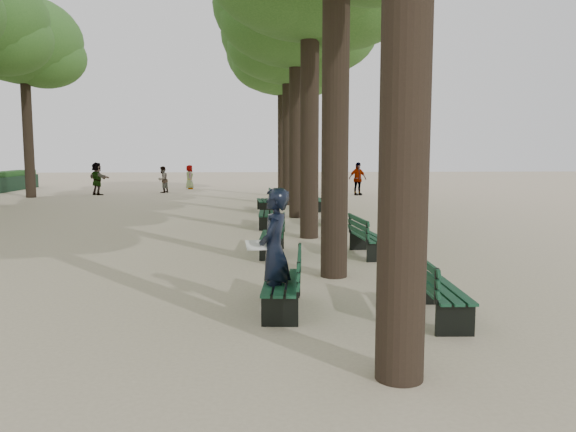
{
  "coord_description": "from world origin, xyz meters",
  "views": [
    {
      "loc": [
        -0.04,
        -7.73,
        2.43
      ],
      "look_at": [
        0.6,
        3.0,
        1.2
      ],
      "focal_mm": 35.0,
      "sensor_mm": 36.0,
      "label": 1
    }
  ],
  "objects": [
    {
      "name": "pedestrian_e",
      "position": [
        -8.93,
        24.57,
        0.92
      ],
      "size": [
        1.51,
        1.43,
        1.85
      ],
      "primitive_type": "imported",
      "rotation": [
        0.0,
        0.0,
        2.4
      ],
      "color": "#262628",
      "rests_on": "ground"
    },
    {
      "name": "tree_far_5",
      "position": [
        -12.0,
        23.0,
        8.14
      ],
      "size": [
        6.0,
        6.0,
        10.45
      ],
      "color": "#33261C",
      "rests_on": "ground"
    },
    {
      "name": "pedestrian_b",
      "position": [
        5.07,
        27.22,
        0.91
      ],
      "size": [
        1.22,
        0.82,
        1.82
      ],
      "primitive_type": "imported",
      "rotation": [
        0.0,
        0.0,
        5.85
      ],
      "color": "#262628",
      "rests_on": "ground"
    },
    {
      "name": "man_with_map",
      "position": [
        0.25,
        0.53,
        0.95
      ],
      "size": [
        0.73,
        0.84,
        1.9
      ],
      "color": "black",
      "rests_on": "ground"
    },
    {
      "name": "tree_central_5",
      "position": [
        1.5,
        23.0,
        7.65
      ],
      "size": [
        6.0,
        6.0,
        9.95
      ],
      "color": "#33261C",
      "rests_on": "ground"
    },
    {
      "name": "pedestrian_d",
      "position": [
        -4.28,
        29.28,
        0.79
      ],
      "size": [
        0.47,
        0.82,
        1.57
      ],
      "primitive_type": "imported",
      "rotation": [
        0.0,
        0.0,
        1.78
      ],
      "color": "#262628",
      "rests_on": "ground"
    },
    {
      "name": "tree_central_3",
      "position": [
        1.5,
        13.0,
        7.65
      ],
      "size": [
        6.0,
        6.0,
        9.95
      ],
      "color": "#33261C",
      "rests_on": "ground"
    },
    {
      "name": "bench_left_2",
      "position": [
        0.37,
        10.28,
        0.27
      ],
      "size": [
        0.63,
        1.82,
        0.92
      ],
      "color": "black",
      "rests_on": "ground"
    },
    {
      "name": "pedestrian_a",
      "position": [
        -5.5,
        26.03,
        0.79
      ],
      "size": [
        0.61,
        0.83,
        1.57
      ],
      "primitive_type": "imported",
      "rotation": [
        0.0,
        0.0,
        4.27
      ],
      "color": "#262628",
      "rests_on": "ground"
    },
    {
      "name": "bench_left_3",
      "position": [
        0.37,
        15.18,
        0.27
      ],
      "size": [
        0.67,
        1.83,
        0.92
      ],
      "color": "black",
      "rests_on": "ground"
    },
    {
      "name": "pedestrian_c",
      "position": [
        5.74,
        23.49,
        0.93
      ],
      "size": [
        1.15,
        0.71,
        1.85
      ],
      "primitive_type": "imported",
      "rotation": [
        0.0,
        0.0,
        0.34
      ],
      "color": "#262628",
      "rests_on": "ground"
    },
    {
      "name": "bench_right_3",
      "position": [
        2.63,
        15.43,
        0.27
      ],
      "size": [
        0.67,
        1.83,
        0.92
      ],
      "color": "black",
      "rests_on": "ground"
    },
    {
      "name": "ground",
      "position": [
        0.0,
        0.0,
        0.0
      ],
      "size": [
        120.0,
        120.0,
        0.0
      ],
      "primitive_type": "plane",
      "color": "beige",
      "rests_on": "ground"
    },
    {
      "name": "bench_right_1",
      "position": [
        2.63,
        5.16,
        0.27
      ],
      "size": [
        0.7,
        1.84,
        0.92
      ],
      "color": "black",
      "rests_on": "ground"
    },
    {
      "name": "bench_left_0",
      "position": [
        0.37,
        0.66,
        0.27
      ],
      "size": [
        0.73,
        1.84,
        0.92
      ],
      "color": "black",
      "rests_on": "ground"
    },
    {
      "name": "bench_right_0",
      "position": [
        2.63,
        0.11,
        0.27
      ],
      "size": [
        0.65,
        1.82,
        0.92
      ],
      "color": "black",
      "rests_on": "ground"
    },
    {
      "name": "bench_right_2",
      "position": [
        2.63,
        10.8,
        0.27
      ],
      "size": [
        0.66,
        1.83,
        0.92
      ],
      "color": "black",
      "rests_on": "ground"
    },
    {
      "name": "bench_left_1",
      "position": [
        0.37,
        5.42,
        0.27
      ],
      "size": [
        0.7,
        1.84,
        0.92
      ],
      "color": "black",
      "rests_on": "ground"
    },
    {
      "name": "tree_central_4",
      "position": [
        1.5,
        18.0,
        7.65
      ],
      "size": [
        6.0,
        6.0,
        9.95
      ],
      "color": "#33261C",
      "rests_on": "ground"
    }
  ]
}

